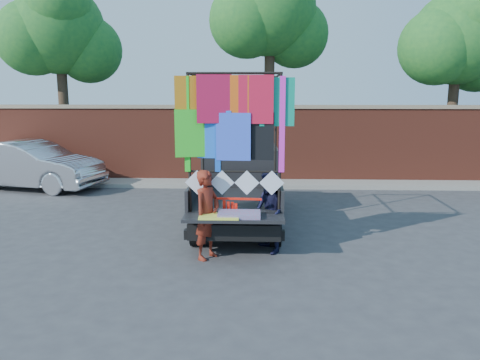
{
  "coord_description": "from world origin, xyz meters",
  "views": [
    {
      "loc": [
        0.6,
        -8.84,
        3.03
      ],
      "look_at": [
        0.26,
        0.02,
        1.36
      ],
      "focal_mm": 35.0,
      "sensor_mm": 36.0,
      "label": 1
    }
  ],
  "objects_px": {
    "sedan": "(31,165)",
    "man": "(269,212)",
    "pickup_truck": "(240,184)",
    "woman": "(207,215)"
  },
  "relations": [
    {
      "from": "woman",
      "to": "man",
      "type": "relative_size",
      "value": 1.05
    },
    {
      "from": "pickup_truck",
      "to": "woman",
      "type": "xyz_separation_m",
      "value": [
        -0.49,
        -2.84,
        -0.03
      ]
    },
    {
      "from": "pickup_truck",
      "to": "man",
      "type": "bearing_deg",
      "value": -75.09
    },
    {
      "from": "woman",
      "to": "man",
      "type": "height_order",
      "value": "woman"
    },
    {
      "from": "woman",
      "to": "sedan",
      "type": "bearing_deg",
      "value": 77.35
    },
    {
      "from": "pickup_truck",
      "to": "sedan",
      "type": "height_order",
      "value": "pickup_truck"
    },
    {
      "from": "sedan",
      "to": "man",
      "type": "relative_size",
      "value": 2.94
    },
    {
      "from": "pickup_truck",
      "to": "sedan",
      "type": "bearing_deg",
      "value": 154.03
    },
    {
      "from": "sedan",
      "to": "pickup_truck",
      "type": "bearing_deg",
      "value": -102.42
    },
    {
      "from": "pickup_truck",
      "to": "woman",
      "type": "height_order",
      "value": "pickup_truck"
    }
  ]
}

